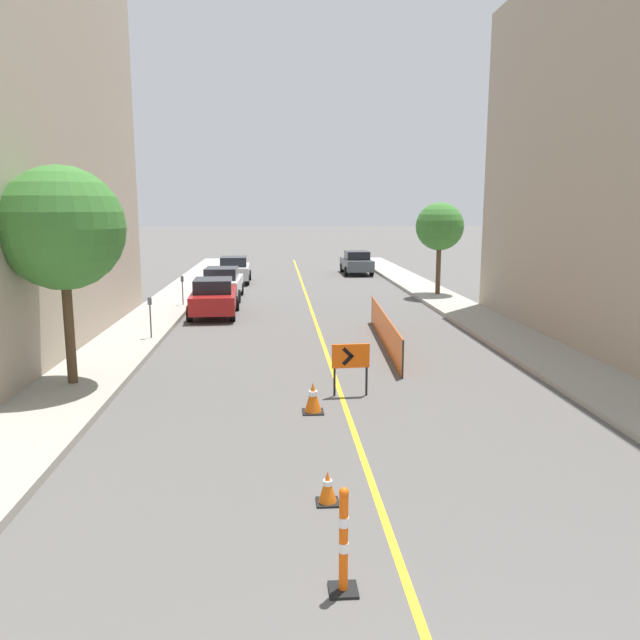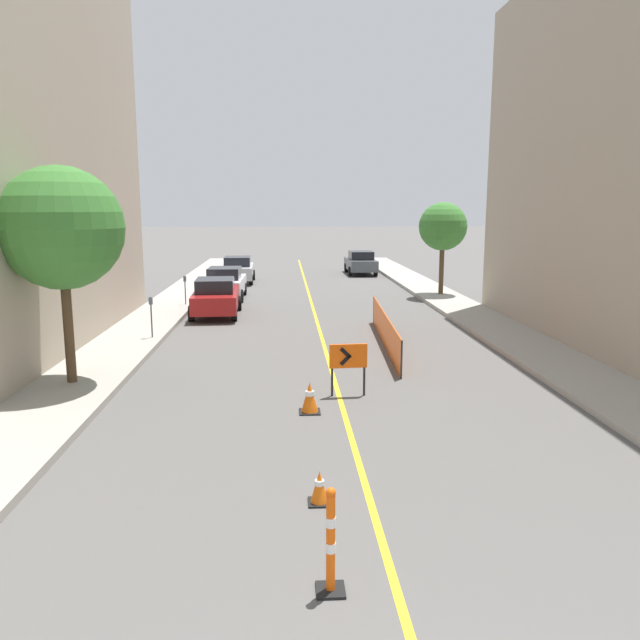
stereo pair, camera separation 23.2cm
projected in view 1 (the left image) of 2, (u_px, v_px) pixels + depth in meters
name	position (u px, v px, depth m)	size (l,w,h in m)	color
lane_stripe	(310.00, 306.00, 28.94)	(0.12, 51.92, 0.01)	gold
sidewalk_left	(167.00, 306.00, 28.47)	(2.25, 51.92, 0.18)	#9E998E
sidewalk_right	(448.00, 303.00, 29.37)	(2.25, 51.92, 0.18)	#9E998E
traffic_cone_second	(328.00, 487.00, 9.57)	(0.35, 0.35, 0.52)	black
traffic_cone_third	(313.00, 398.00, 13.82)	(0.47, 0.47, 0.70)	black
delineator_post_front	(344.00, 547.00, 7.30)	(0.35, 0.35, 1.32)	black
arrow_barricade_primary	(351.00, 359.00, 14.97)	(0.92, 0.12, 1.28)	#EF560C
safety_mesh_fence	(385.00, 329.00, 20.61)	(0.51, 8.35, 1.05)	#EF560C
parked_car_curb_near	(214.00, 297.00, 26.13)	(1.99, 4.38, 1.59)	maroon
parked_car_curb_mid	(222.00, 283.00, 30.97)	(1.94, 4.33, 1.59)	silver
parked_car_curb_far	(234.00, 270.00, 37.77)	(1.95, 4.35, 1.59)	#B7B7BC
parked_car_opposite_side	(357.00, 262.00, 42.68)	(1.94, 4.33, 1.59)	#474C51
parking_meter_near_curb	(150.00, 309.00, 20.82)	(0.12, 0.11, 1.40)	#4C4C51
parking_meter_far_curb	(182.00, 284.00, 28.03)	(0.12, 0.11, 1.32)	#4C4C51
street_tree_left_near	(62.00, 229.00, 14.95)	(2.99, 2.99, 5.33)	#4C3823
street_tree_right_near	(440.00, 227.00, 31.20)	(2.40, 2.40, 4.60)	#4C3823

